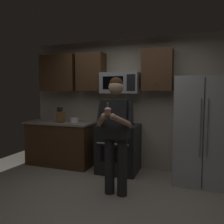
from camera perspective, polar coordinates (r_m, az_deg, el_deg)
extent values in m
plane|color=#9E9384|center=(3.40, -3.43, -22.02)|extent=(6.00, 6.00, 0.00)
cube|color=#B7AD99|center=(4.70, 4.89, 1.97)|extent=(4.40, 0.10, 2.60)
cube|color=black|center=(4.49, 1.65, -9.00)|extent=(0.76, 0.66, 0.92)
cube|color=black|center=(4.19, 0.20, -10.58)|extent=(0.48, 0.01, 0.28)
cylinder|color=#99999E|center=(4.12, 0.09, -7.98)|extent=(0.60, 0.03, 0.03)
cylinder|color=black|center=(4.33, -1.18, -3.24)|extent=(0.18, 0.18, 0.01)
cylinder|color=black|center=(4.22, 3.40, -3.47)|extent=(0.18, 0.18, 0.01)
cylinder|color=black|center=(4.59, 0.06, -2.77)|extent=(0.18, 0.18, 0.01)
cylinder|color=black|center=(4.48, 4.41, -2.97)|extent=(0.18, 0.18, 0.01)
cube|color=#9EA0A5|center=(4.48, 2.16, 7.22)|extent=(0.74, 0.40, 0.40)
cube|color=black|center=(4.31, 0.19, 7.31)|extent=(0.40, 0.01, 0.24)
cube|color=black|center=(4.21, 4.73, 7.35)|extent=(0.16, 0.01, 0.30)
cube|color=#B7BABF|center=(4.16, 21.60, -4.29)|extent=(0.90, 0.72, 1.80)
cylinder|color=gray|center=(3.77, 21.07, -3.65)|extent=(0.02, 0.02, 0.90)
cylinder|color=gray|center=(3.78, 22.59, -3.69)|extent=(0.02, 0.02, 0.90)
cube|color=black|center=(3.80, 21.78, -5.14)|extent=(0.01, 0.01, 1.74)
cube|color=#4C301C|center=(5.13, -12.94, 9.38)|extent=(0.80, 0.34, 0.76)
sphere|color=brown|center=(4.97, -14.01, 6.62)|extent=(0.03, 0.03, 0.03)
cube|color=#4C301C|center=(4.77, -5.22, 9.82)|extent=(0.55, 0.34, 0.76)
sphere|color=brown|center=(4.60, -6.14, 6.88)|extent=(0.03, 0.03, 0.03)
cube|color=#4C301C|center=(4.38, 11.28, 10.19)|extent=(0.55, 0.34, 0.76)
sphere|color=brown|center=(4.19, 10.86, 7.02)|extent=(0.03, 0.03, 0.03)
cube|color=#4C301C|center=(5.06, -12.57, -7.77)|extent=(1.40, 0.62, 0.88)
cube|color=gray|center=(4.98, -12.67, -2.59)|extent=(1.44, 0.66, 0.04)
cube|color=brown|center=(4.90, -12.71, -1.18)|extent=(0.16, 0.15, 0.24)
cylinder|color=black|center=(4.90, -13.42, 0.63)|extent=(0.02, 0.04, 0.09)
cylinder|color=black|center=(4.89, -13.15, 0.62)|extent=(0.02, 0.04, 0.09)
cylinder|color=black|center=(4.87, -12.87, 0.61)|extent=(0.02, 0.04, 0.09)
cylinder|color=black|center=(4.86, -12.60, 0.61)|extent=(0.02, 0.04, 0.09)
cylinder|color=black|center=(4.84, -12.32, 0.60)|extent=(0.02, 0.04, 0.09)
cylinder|color=white|center=(4.85, -9.38, -2.01)|extent=(0.18, 0.18, 0.08)
torus|color=white|center=(4.84, -9.39, -1.53)|extent=(0.19, 0.19, 0.01)
cylinder|color=#262628|center=(3.56, -0.61, -13.23)|extent=(0.15, 0.15, 0.86)
cylinder|color=#262628|center=(3.50, 2.55, -13.57)|extent=(0.15, 0.15, 0.86)
cube|color=#262628|center=(3.38, 0.98, -1.72)|extent=(0.38, 0.22, 0.58)
sphere|color=tan|center=(3.35, 0.99, 6.11)|extent=(0.22, 0.22, 0.22)
sphere|color=#382314|center=(3.36, 1.04, 6.96)|extent=(0.20, 0.20, 0.20)
cylinder|color=#262628|center=(3.42, -2.76, -0.04)|extent=(0.15, 0.18, 0.35)
cylinder|color=tan|center=(3.25, -2.60, -2.01)|extent=(0.26, 0.33, 0.21)
sphere|color=tan|center=(3.09, -1.98, -1.09)|extent=(0.09, 0.09, 0.09)
cylinder|color=#262628|center=(3.27, 4.55, -0.27)|extent=(0.15, 0.18, 0.35)
cylinder|color=tan|center=(3.15, 2.46, -2.23)|extent=(0.26, 0.33, 0.21)
sphere|color=tan|center=(3.05, 0.12, -1.17)|extent=(0.09, 0.09, 0.09)
cylinder|color=#A87F56|center=(3.05, -1.07, -0.28)|extent=(0.08, 0.08, 0.06)
ellipsoid|color=#F2B2CC|center=(3.04, -1.07, 0.65)|extent=(0.09, 0.09, 0.06)
cylinder|color=#4CBF66|center=(3.04, -1.07, 1.54)|extent=(0.01, 0.01, 0.06)
ellipsoid|color=#FFD159|center=(3.04, -1.07, 2.25)|extent=(0.01, 0.01, 0.02)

